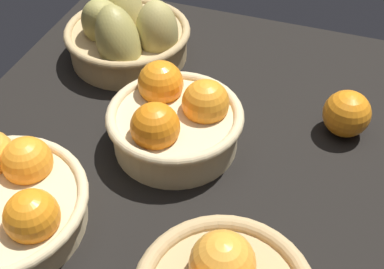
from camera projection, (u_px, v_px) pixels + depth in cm
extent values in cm
cube|color=black|center=(177.00, 159.00, 79.38)|extent=(84.00, 72.00, 3.00)
cylinder|color=#D3BC8C|center=(0.00, 213.00, 67.15)|extent=(22.23, 22.23, 4.60)
sphere|color=orange|center=(27.00, 162.00, 68.99)|extent=(6.88, 6.88, 6.88)
sphere|color=orange|center=(32.00, 217.00, 62.21)|extent=(6.88, 6.88, 6.88)
cylinder|color=#D3BC8C|center=(175.00, 130.00, 77.67)|extent=(18.81, 18.81, 5.89)
torus|color=#D3BC8C|center=(175.00, 115.00, 75.64)|extent=(20.41, 20.41, 1.59)
sphere|color=orange|center=(161.00, 83.00, 78.65)|extent=(7.07, 7.07, 7.07)
sphere|color=orange|center=(155.00, 127.00, 71.75)|extent=(7.07, 7.07, 7.07)
sphere|color=orange|center=(206.00, 103.00, 75.61)|extent=(7.07, 7.07, 7.07)
cylinder|color=tan|center=(129.00, 44.00, 94.77)|extent=(21.32, 21.32, 5.46)
torus|color=tan|center=(127.00, 31.00, 92.89)|extent=(22.77, 22.77, 1.45)
ellipsoid|color=#9E934C|center=(119.00, 43.00, 87.40)|extent=(13.55, 14.21, 15.01)
ellipsoid|color=tan|center=(157.00, 33.00, 89.37)|extent=(11.50, 10.79, 12.64)
ellipsoid|color=tan|center=(123.00, 9.00, 95.02)|extent=(13.35, 13.77, 14.84)
ellipsoid|color=#9E934C|center=(104.00, 24.00, 91.20)|extent=(12.47, 8.62, 13.35)
sphere|color=#F49E33|center=(222.00, 264.00, 56.47)|extent=(7.46, 7.46, 7.46)
sphere|color=orange|center=(347.00, 114.00, 79.22)|extent=(7.36, 7.36, 7.36)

